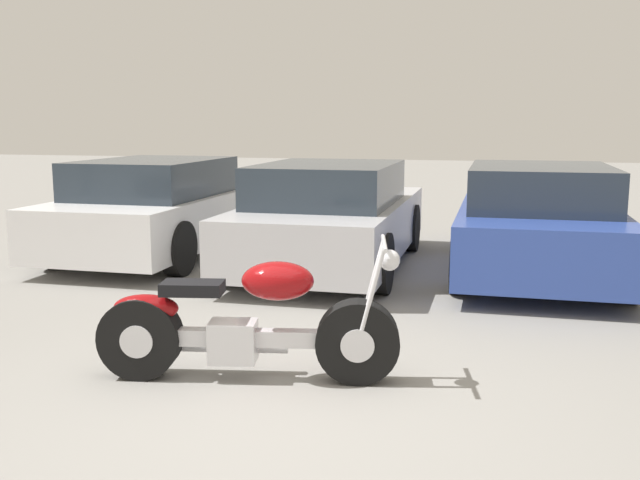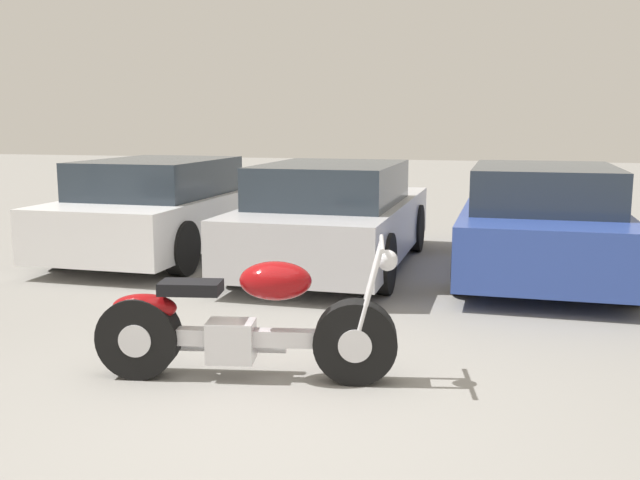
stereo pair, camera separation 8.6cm
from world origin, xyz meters
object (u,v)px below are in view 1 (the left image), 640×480
(motorcycle, at_px, (245,326))
(parked_car_white, at_px, (161,208))
(parked_car_blue, at_px, (537,221))
(parked_car_silver, at_px, (332,217))

(motorcycle, relative_size, parked_car_white, 0.51)
(motorcycle, relative_size, parked_car_blue, 0.51)
(parked_car_white, bearing_deg, parked_car_silver, -6.97)
(parked_car_white, distance_m, parked_car_blue, 5.07)
(motorcycle, distance_m, parked_car_blue, 4.87)
(motorcycle, bearing_deg, parked_car_white, 122.83)
(parked_car_white, height_order, parked_car_blue, same)
(motorcycle, xyz_separation_m, parked_car_blue, (2.22, 4.32, 0.25))
(parked_car_white, bearing_deg, motorcycle, -57.17)
(parked_car_white, distance_m, parked_car_silver, 2.55)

